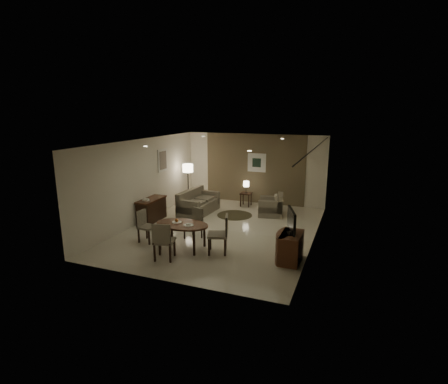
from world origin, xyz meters
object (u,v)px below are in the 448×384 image
at_px(chair_left, 147,226).
at_px(chair_right, 217,234).
at_px(sofa, 199,202).
at_px(dining_table, 182,236).
at_px(console_desk, 152,210).
at_px(armchair, 271,204).
at_px(side_table, 246,199).
at_px(chair_near, 164,240).
at_px(tv_cabinet, 291,247).
at_px(floor_lamp, 188,184).
at_px(chair_far, 193,224).

xyz_separation_m(chair_left, chair_right, (2.11, -0.02, 0.06)).
bearing_deg(sofa, dining_table, -159.16).
distance_m(console_desk, dining_table, 2.68).
xyz_separation_m(chair_left, sofa, (0.14, 3.04, -0.04)).
xyz_separation_m(console_desk, sofa, (1.07, 1.38, 0.03)).
relative_size(console_desk, armchair, 1.40).
distance_m(chair_left, side_table, 4.75).
bearing_deg(dining_table, chair_near, -96.31).
height_order(chair_near, sofa, chair_near).
bearing_deg(sofa, tv_cabinet, -123.68).
relative_size(tv_cabinet, dining_table, 0.62).
xyz_separation_m(chair_right, floor_lamp, (-2.84, 3.98, 0.28)).
height_order(side_table, floor_lamp, floor_lamp).
height_order(dining_table, chair_near, chair_near).
bearing_deg(floor_lamp, armchair, -4.40).
relative_size(tv_cabinet, chair_left, 1.01).
height_order(chair_right, armchair, chair_right).
xyz_separation_m(chair_left, side_table, (1.43, 4.52, -0.19)).
height_order(console_desk, sofa, sofa).
relative_size(tv_cabinet, side_table, 1.76).
bearing_deg(chair_right, console_desk, -137.61).
xyz_separation_m(console_desk, tv_cabinet, (4.89, -1.50, -0.03)).
xyz_separation_m(chair_far, floor_lamp, (-1.80, 3.27, 0.35)).
distance_m(console_desk, chair_right, 3.47).
bearing_deg(chair_left, chair_near, -124.52).
bearing_deg(floor_lamp, dining_table, -65.32).
height_order(armchair, side_table, armchair).
bearing_deg(dining_table, tv_cabinet, 4.64).
relative_size(chair_far, sofa, 0.50).
height_order(dining_table, chair_left, chair_left).
height_order(sofa, floor_lamp, floor_lamp).
height_order(chair_near, armchair, chair_near).
height_order(chair_left, chair_right, chair_right).
bearing_deg(chair_right, tv_cabinet, 76.93).
height_order(chair_far, armchair, chair_far).
xyz_separation_m(tv_cabinet, chair_near, (-2.93, -1.00, 0.14)).
distance_m(console_desk, sofa, 1.75).
relative_size(chair_near, chair_right, 0.96).
xyz_separation_m(console_desk, chair_right, (3.04, -1.68, 0.13)).
bearing_deg(armchair, chair_far, -37.60).
bearing_deg(sofa, console_desk, 145.72).
bearing_deg(floor_lamp, console_desk, -94.92).
relative_size(chair_near, floor_lamp, 0.62).
distance_m(dining_table, chair_right, 1.00).
distance_m(chair_far, chair_left, 1.27).
relative_size(chair_left, sofa, 0.51).
xyz_separation_m(chair_near, chair_left, (-1.04, 0.84, -0.04)).
relative_size(sofa, floor_lamp, 1.10).
height_order(dining_table, armchair, armchair).
height_order(console_desk, chair_right, chair_right).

